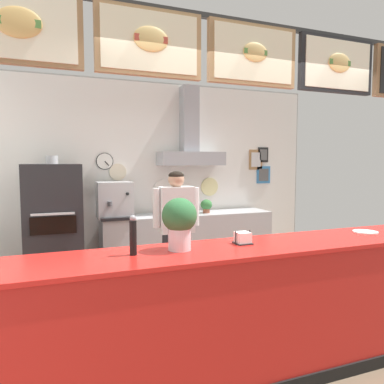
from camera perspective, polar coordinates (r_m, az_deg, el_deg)
ground_plane at (r=3.51m, az=8.04°, el=-23.23°), size 6.07×6.07×0.00m
back_wall_assembly at (r=5.28m, az=-3.89°, el=3.37°), size 4.82×2.77×2.83m
service_counter at (r=2.98m, az=12.12°, el=-17.74°), size 4.07×0.61×1.02m
back_prep_counter at (r=5.29m, az=-0.56°, el=-8.38°), size 2.52×0.53×0.90m
pizza_oven at (r=4.66m, az=-21.26°, el=-5.83°), size 0.65×0.74×1.73m
shop_worker at (r=3.97m, az=-2.52°, el=-7.04°), size 0.53×0.23×1.55m
espresso_machine at (r=4.89m, az=-12.33°, el=-1.32°), size 0.46×0.46×0.49m
potted_oregano at (r=5.29m, az=2.31°, el=-2.16°), size 0.17×0.17×0.20m
potted_thyme at (r=5.14m, az=-2.71°, el=-2.28°), size 0.14×0.14×0.21m
condiment_plate at (r=3.53m, az=26.06°, el=-5.78°), size 0.21×0.21×0.01m
pepper_grinder at (r=2.43m, az=-9.44°, el=-6.88°), size 0.05×0.05×0.27m
napkin_holder at (r=2.77m, az=8.14°, el=-7.39°), size 0.13×0.12×0.10m
basil_vase at (r=2.53m, az=-2.03°, el=-4.82°), size 0.25×0.25×0.37m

